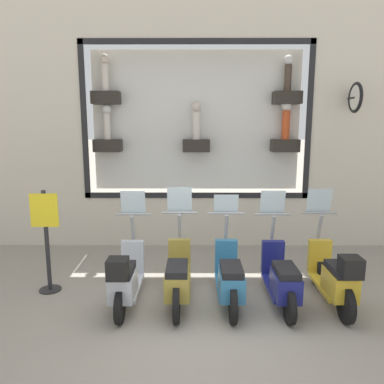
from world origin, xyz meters
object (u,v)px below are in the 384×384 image
(scooter_navy_1, at_px, (281,278))
(shop_sign_post, at_px, (46,237))
(scooter_teal_2, at_px, (229,278))
(scooter_silver_4, at_px, (126,277))
(scooter_olive_3, at_px, (178,277))
(scooter_yellow_0, at_px, (334,276))

(scooter_navy_1, relative_size, shop_sign_post, 1.05)
(scooter_teal_2, xyz_separation_m, scooter_silver_4, (-0.06, 1.59, 0.03))
(scooter_olive_3, bearing_deg, scooter_yellow_0, -91.47)
(scooter_teal_2, bearing_deg, scooter_yellow_0, -92.02)
(scooter_olive_3, distance_m, shop_sign_post, 2.28)
(scooter_yellow_0, relative_size, scooter_olive_3, 1.00)
(shop_sign_post, bearing_deg, scooter_silver_4, -110.99)
(scooter_olive_3, bearing_deg, scooter_silver_4, 94.98)
(scooter_yellow_0, bearing_deg, shop_sign_post, 83.46)
(scooter_silver_4, distance_m, shop_sign_post, 1.55)
(scooter_silver_4, height_order, shop_sign_post, shop_sign_post)
(scooter_navy_1, distance_m, scooter_teal_2, 0.79)
(scooter_teal_2, height_order, scooter_silver_4, scooter_silver_4)
(scooter_teal_2, bearing_deg, scooter_silver_4, 92.31)
(scooter_yellow_0, relative_size, scooter_silver_4, 1.01)
(scooter_navy_1, height_order, scooter_olive_3, scooter_olive_3)
(scooter_navy_1, distance_m, shop_sign_post, 3.83)
(scooter_silver_4, xyz_separation_m, shop_sign_post, (0.53, 1.39, 0.46))
(scooter_silver_4, bearing_deg, shop_sign_post, 69.01)
(scooter_yellow_0, height_order, scooter_silver_4, scooter_yellow_0)
(scooter_olive_3, bearing_deg, scooter_teal_2, -90.37)
(scooter_olive_3, height_order, scooter_silver_4, scooter_olive_3)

